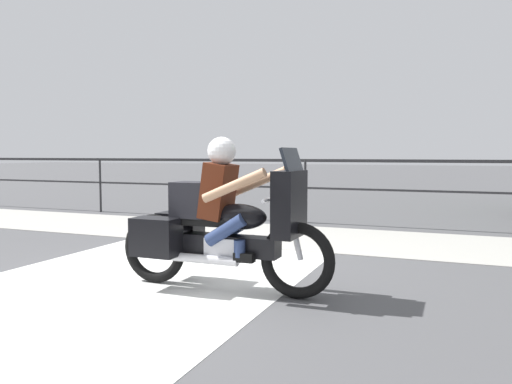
{
  "coord_description": "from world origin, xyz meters",
  "views": [
    {
      "loc": [
        2.83,
        -4.59,
        1.4
      ],
      "look_at": [
        0.54,
        1.09,
        0.93
      ],
      "focal_mm": 35.0,
      "sensor_mm": 36.0,
      "label": 1
    }
  ],
  "objects": [
    {
      "name": "fence_railing",
      "position": [
        0.0,
        5.08,
        1.02
      ],
      "size": [
        36.0,
        0.05,
        1.29
      ],
      "color": "#232326",
      "rests_on": "ground"
    },
    {
      "name": "ground_plane",
      "position": [
        0.0,
        0.0,
        0.0
      ],
      "size": [
        120.0,
        120.0,
        0.0
      ],
      "primitive_type": "plane",
      "color": "#4C4C4F"
    },
    {
      "name": "crosswalk_band",
      "position": [
        -0.42,
        -0.2,
        0.0
      ],
      "size": [
        3.39,
        6.0,
        0.01
      ],
      "primitive_type": "cube",
      "color": "silver",
      "rests_on": "ground"
    },
    {
      "name": "sidewalk_band",
      "position": [
        0.0,
        3.4,
        0.01
      ],
      "size": [
        44.0,
        2.4,
        0.01
      ],
      "primitive_type": "cube",
      "color": "#A8A59E",
      "rests_on": "ground"
    },
    {
      "name": "motorcycle",
      "position": [
        0.6,
        -0.05,
        0.7
      ],
      "size": [
        2.36,
        0.76,
        1.57
      ],
      "rotation": [
        0.0,
        0.0,
        -0.04
      ],
      "color": "black",
      "rests_on": "ground"
    }
  ]
}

